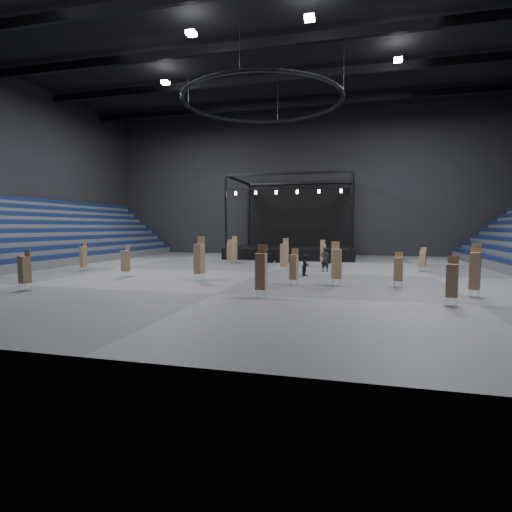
% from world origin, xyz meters
% --- Properties ---
extents(floor, '(50.00, 50.00, 0.00)m').
position_xyz_m(floor, '(0.00, 0.00, 0.00)').
color(floor, '#545457').
rests_on(floor, ground).
extents(ceiling, '(50.00, 42.00, 0.20)m').
position_xyz_m(ceiling, '(0.00, 0.00, 18.00)').
color(ceiling, black).
rests_on(ceiling, wall_back).
extents(wall_back, '(50.00, 0.20, 18.00)m').
position_xyz_m(wall_back, '(0.00, 21.00, 9.00)').
color(wall_back, black).
rests_on(wall_back, ground).
extents(wall_front, '(50.00, 0.20, 18.00)m').
position_xyz_m(wall_front, '(0.00, -21.00, 9.00)').
color(wall_front, black).
rests_on(wall_front, ground).
extents(bleachers_left, '(7.20, 40.00, 6.40)m').
position_xyz_m(bleachers_left, '(-22.94, 0.00, 1.73)').
color(bleachers_left, '#4B4B4D').
rests_on(bleachers_left, floor).
extents(stage, '(14.00, 10.00, 9.20)m').
position_xyz_m(stage, '(0.00, 16.24, 1.45)').
color(stage, black).
rests_on(stage, floor).
extents(truss_ring, '(12.30, 12.30, 5.15)m').
position_xyz_m(truss_ring, '(-0.00, 0.00, 13.00)').
color(truss_ring, black).
rests_on(truss_ring, ceiling).
extents(roof_girders, '(49.00, 30.35, 0.70)m').
position_xyz_m(roof_girders, '(0.00, -0.00, 17.20)').
color(roof_girders, black).
rests_on(roof_girders, ceiling).
extents(floodlights, '(28.60, 16.60, 0.25)m').
position_xyz_m(floodlights, '(0.00, -4.00, 16.60)').
color(floodlights, white).
rests_on(floodlights, roof_girders).
extents(flight_case_left, '(1.38, 0.80, 0.87)m').
position_xyz_m(flight_case_left, '(-1.57, 8.45, 0.44)').
color(flight_case_left, black).
rests_on(flight_case_left, floor).
extents(flight_case_mid, '(1.47, 1.13, 0.88)m').
position_xyz_m(flight_case_mid, '(0.05, 8.61, 0.44)').
color(flight_case_mid, black).
rests_on(flight_case_mid, floor).
extents(flight_case_right, '(1.43, 1.11, 0.85)m').
position_xyz_m(flight_case_right, '(4.67, 9.14, 0.43)').
color(flight_case_right, black).
rests_on(flight_case_right, floor).
extents(chair_stack_0, '(0.65, 0.65, 2.89)m').
position_xyz_m(chair_stack_0, '(-2.89, -5.66, 1.48)').
color(chair_stack_0, silver).
rests_on(chair_stack_0, floor).
extents(chair_stack_1, '(0.60, 0.60, 2.27)m').
position_xyz_m(chair_stack_1, '(-10.62, -11.99, 1.20)').
color(chair_stack_1, silver).
rests_on(chair_stack_1, floor).
extents(chair_stack_2, '(0.61, 0.61, 2.21)m').
position_xyz_m(chair_stack_2, '(-8.65, -5.20, 1.16)').
color(chair_stack_2, silver).
rests_on(chair_stack_2, floor).
extents(chair_stack_3, '(0.57, 0.57, 1.91)m').
position_xyz_m(chair_stack_3, '(12.20, 3.62, 1.03)').
color(chair_stack_3, silver).
rests_on(chair_stack_3, floor).
extents(chair_stack_4, '(0.54, 0.54, 2.46)m').
position_xyz_m(chair_stack_4, '(-4.34, 6.63, 1.26)').
color(chair_stack_4, silver).
rests_on(chair_stack_4, floor).
extents(chair_stack_5, '(0.45, 0.45, 2.26)m').
position_xyz_m(chair_stack_5, '(-5.04, 7.19, 1.16)').
color(chair_stack_5, silver).
rests_on(chair_stack_5, floor).
extents(chair_stack_6, '(0.57, 0.57, 2.59)m').
position_xyz_m(chair_stack_6, '(-4.77, 8.01, 1.34)').
color(chair_stack_6, silver).
rests_on(chair_stack_6, floor).
extents(chair_stack_7, '(0.54, 0.54, 2.06)m').
position_xyz_m(chair_stack_7, '(9.49, -5.79, 1.10)').
color(chair_stack_7, silver).
rests_on(chair_stack_7, floor).
extents(chair_stack_8, '(0.53, 0.53, 2.39)m').
position_xyz_m(chair_stack_8, '(-14.00, -2.73, 1.21)').
color(chair_stack_8, silver).
rests_on(chair_stack_8, floor).
extents(chair_stack_9, '(0.50, 0.50, 2.22)m').
position_xyz_m(chair_stack_9, '(3.49, -6.41, 1.15)').
color(chair_stack_9, silver).
rests_on(chair_stack_9, floor).
extents(chair_stack_10, '(0.52, 0.52, 2.65)m').
position_xyz_m(chair_stack_10, '(2.57, -10.98, 1.36)').
color(chair_stack_10, silver).
rests_on(chair_stack_10, floor).
extents(chair_stack_11, '(0.54, 0.54, 2.40)m').
position_xyz_m(chair_stack_11, '(4.28, 4.84, 1.22)').
color(chair_stack_11, silver).
rests_on(chair_stack_11, floor).
extents(chair_stack_12, '(0.59, 0.59, 2.23)m').
position_xyz_m(chair_stack_12, '(11.28, -10.86, 1.17)').
color(chair_stack_12, silver).
rests_on(chair_stack_12, floor).
extents(chair_stack_13, '(0.61, 0.61, 2.70)m').
position_xyz_m(chair_stack_13, '(12.87, -8.22, 1.37)').
color(chair_stack_13, silver).
rests_on(chair_stack_13, floor).
extents(chair_stack_14, '(0.65, 0.65, 2.63)m').
position_xyz_m(chair_stack_14, '(1.61, 0.80, 1.35)').
color(chair_stack_14, silver).
rests_on(chair_stack_14, floor).
extents(chair_stack_15, '(0.65, 0.65, 2.65)m').
position_xyz_m(chair_stack_15, '(5.96, -5.98, 1.36)').
color(chair_stack_15, silver).
rests_on(chair_stack_15, floor).
extents(man_center, '(0.82, 0.66, 1.95)m').
position_xyz_m(man_center, '(4.74, 1.52, 0.97)').
color(man_center, black).
rests_on(man_center, floor).
extents(crew_member, '(0.74, 0.86, 1.53)m').
position_xyz_m(crew_member, '(3.63, -1.56, 0.76)').
color(crew_member, black).
rests_on(crew_member, floor).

